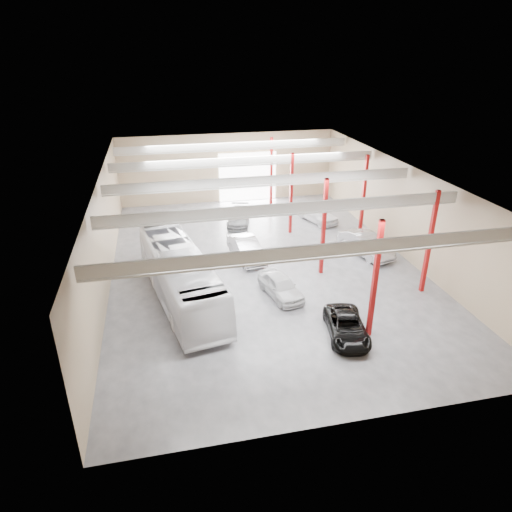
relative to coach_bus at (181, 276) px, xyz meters
name	(u,v)px	position (x,y,z in m)	size (l,w,h in m)	color
depot_shell	(264,200)	(6.43, 4.22, 3.24)	(22.12, 32.12, 7.06)	#48484D
coach_bus	(181,276)	(0.00, 0.00, 0.00)	(2.91, 12.46, 3.47)	white
black_sedan	(347,327)	(8.79, -6.09, -1.11)	(2.07, 4.49, 1.25)	black
car_row_a	(281,286)	(6.36, -0.89, -1.01)	(1.72, 4.28, 1.46)	silver
car_row_b	(246,249)	(5.29, 5.24, -0.92)	(1.72, 4.92, 1.62)	#B4B4B9
car_row_c	(239,217)	(6.05, 12.74, -1.05)	(1.91, 4.70, 1.36)	slate
car_right_near	(366,244)	(14.59, 4.03, -0.89)	(1.78, 5.12, 1.69)	#9F9EA3
car_right_far	(317,213)	(13.33, 11.89, -0.95)	(1.86, 4.61, 1.57)	white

